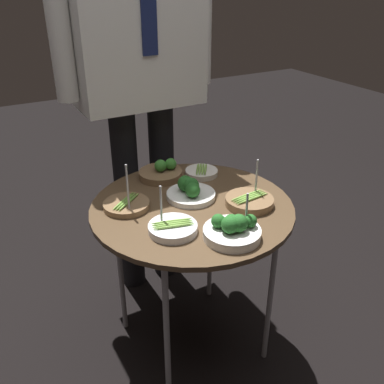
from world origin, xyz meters
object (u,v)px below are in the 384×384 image
(bowl_broccoli_mid_left, at_px, (161,172))
(bowl_broccoli_front_left, at_px, (190,191))
(waiter_figure, at_px, (137,41))
(bowl_asparagus_back_right, at_px, (202,172))
(bowl_asparagus_near_rim, at_px, (173,228))
(bowl_broccoli_far_rim, at_px, (233,229))
(bowl_asparagus_back_left, at_px, (249,201))
(bowl_asparagus_front_center, at_px, (126,205))
(serving_cart, at_px, (192,215))

(bowl_broccoli_mid_left, bearing_deg, bowl_broccoli_front_left, -85.56)
(waiter_figure, bearing_deg, bowl_broccoli_mid_left, -95.51)
(bowl_broccoli_front_left, relative_size, bowl_asparagus_back_right, 1.36)
(bowl_asparagus_near_rim, height_order, bowl_broccoli_far_rim, bowl_asparagus_near_rim)
(bowl_asparagus_back_left, height_order, bowl_asparagus_back_right, bowl_asparagus_back_left)
(bowl_asparagus_back_left, relative_size, waiter_figure, 0.09)
(bowl_broccoli_far_rim, xyz_separation_m, bowl_broccoli_mid_left, (-0.00, 0.49, -0.01))
(bowl_broccoli_front_left, xyz_separation_m, bowl_asparagus_back_left, (0.15, -0.14, -0.01))
(bowl_broccoli_front_left, xyz_separation_m, waiter_figure, (0.01, 0.43, 0.45))
(bowl_broccoli_mid_left, bearing_deg, bowl_asparagus_front_center, -142.51)
(bowl_broccoli_front_left, bearing_deg, serving_cart, -112.52)
(bowl_broccoli_far_rim, relative_size, waiter_figure, 0.10)
(bowl_asparagus_front_center, bearing_deg, serving_cart, -23.93)
(bowl_asparagus_back_left, bearing_deg, bowl_asparagus_back_right, 94.09)
(bowl_asparagus_back_right, distance_m, waiter_figure, 0.56)
(bowl_asparagus_back_left, xyz_separation_m, bowl_broccoli_mid_left, (-0.17, 0.35, 0.01))
(bowl_asparagus_back_left, bearing_deg, serving_cart, 150.44)
(serving_cart, height_order, bowl_asparagus_back_left, bowl_asparagus_back_left)
(bowl_broccoli_mid_left, bearing_deg, serving_cart, -90.84)
(bowl_asparagus_back_left, height_order, bowl_broccoli_far_rim, bowl_asparagus_back_left)
(waiter_figure, bearing_deg, serving_cart, -93.06)
(bowl_broccoli_front_left, height_order, bowl_broccoli_far_rim, bowl_broccoli_far_rim)
(bowl_asparagus_near_rim, xyz_separation_m, bowl_asparagus_back_right, (0.29, 0.31, -0.00))
(bowl_asparagus_back_right, bearing_deg, bowl_broccoli_mid_left, 158.63)
(bowl_broccoli_far_rim, bearing_deg, waiter_figure, 88.52)
(bowl_asparagus_back_left, relative_size, bowl_asparagus_back_right, 1.30)
(bowl_asparagus_back_left, relative_size, bowl_broccoli_mid_left, 0.99)
(bowl_asparagus_back_right, relative_size, bowl_broccoli_far_rim, 0.73)
(bowl_asparagus_near_rim, distance_m, bowl_asparagus_front_center, 0.22)
(bowl_asparagus_near_rim, xyz_separation_m, bowl_broccoli_front_left, (0.16, 0.17, 0.01))
(bowl_asparagus_back_left, height_order, bowl_asparagus_front_center, bowl_asparagus_front_center)
(serving_cart, xyz_separation_m, bowl_broccoli_mid_left, (0.00, 0.25, 0.06))
(serving_cart, distance_m, bowl_asparagus_back_right, 0.25)
(bowl_asparagus_near_rim, distance_m, bowl_broccoli_far_rim, 0.19)
(bowl_broccoli_mid_left, bearing_deg, bowl_asparagus_near_rim, -110.58)
(serving_cart, distance_m, waiter_figure, 0.71)
(serving_cart, relative_size, bowl_asparagus_front_center, 3.92)
(serving_cart, distance_m, bowl_asparagus_near_rim, 0.19)
(bowl_asparagus_near_rim, relative_size, bowl_broccoli_mid_left, 0.91)
(bowl_asparagus_back_right, bearing_deg, bowl_asparagus_back_left, -85.91)
(bowl_broccoli_mid_left, bearing_deg, bowl_asparagus_back_right, -21.37)
(bowl_asparagus_near_rim, relative_size, bowl_broccoli_front_left, 0.88)
(serving_cart, relative_size, bowl_asparagus_back_left, 4.22)
(bowl_broccoli_front_left, distance_m, bowl_asparagus_back_right, 0.20)
(bowl_asparagus_back_left, bearing_deg, bowl_asparagus_near_rim, -175.98)
(bowl_asparagus_near_rim, bearing_deg, bowl_broccoli_far_rim, -39.66)
(bowl_broccoli_far_rim, height_order, bowl_broccoli_mid_left, bowl_broccoli_far_rim)
(bowl_asparagus_front_center, bearing_deg, bowl_broccoli_far_rim, -57.13)
(bowl_asparagus_near_rim, xyz_separation_m, bowl_broccoli_far_rim, (0.14, -0.12, 0.02))
(bowl_broccoli_far_rim, height_order, waiter_figure, waiter_figure)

